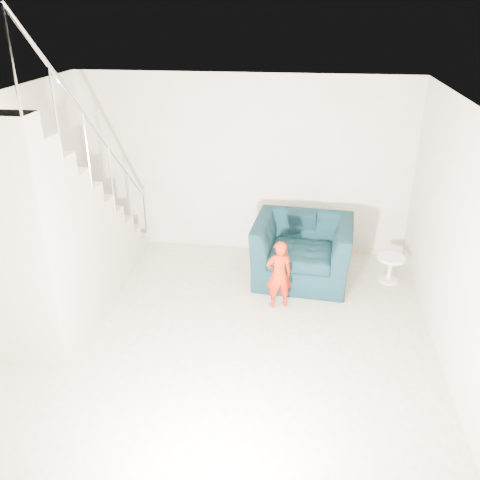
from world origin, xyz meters
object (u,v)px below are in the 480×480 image
(side_table, at_px, (390,265))
(staircase, at_px, (55,246))
(toddler, at_px, (279,274))
(armchair, at_px, (302,250))

(side_table, bearing_deg, staircase, -161.95)
(toddler, relative_size, side_table, 2.42)
(toddler, bearing_deg, staircase, -6.74)
(staircase, bearing_deg, toddler, 10.93)
(staircase, bearing_deg, armchair, 23.90)
(side_table, relative_size, staircase, 0.11)
(armchair, relative_size, staircase, 0.37)
(armchair, xyz_separation_m, side_table, (1.23, 0.06, -0.18))
(toddler, distance_m, side_table, 1.75)
(toddler, relative_size, staircase, 0.26)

